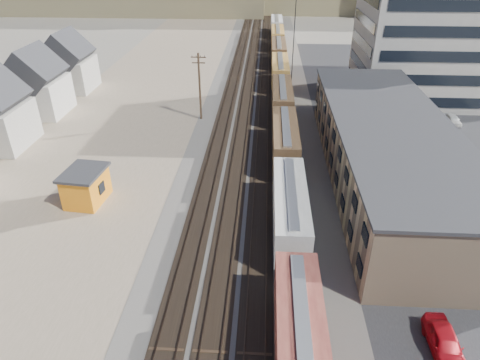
# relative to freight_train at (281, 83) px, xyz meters

# --- Properties ---
(ground) EXTENTS (300.00, 300.00, 0.00)m
(ground) POSITION_rel_freight_train_xyz_m (-3.80, -51.92, -2.79)
(ground) COLOR #6B6356
(ground) RESTS_ON ground
(ballast_bed) EXTENTS (18.00, 200.00, 0.06)m
(ballast_bed) POSITION_rel_freight_train_xyz_m (-3.80, -1.92, -2.76)
(ballast_bed) COLOR #4C4742
(ballast_bed) RESTS_ON ground
(dirt_yard) EXTENTS (24.00, 180.00, 0.03)m
(dirt_yard) POSITION_rel_freight_train_xyz_m (-23.80, -11.92, -2.78)
(dirt_yard) COLOR #7C6E55
(dirt_yard) RESTS_ON ground
(asphalt_lot) EXTENTS (26.00, 120.00, 0.04)m
(asphalt_lot) POSITION_rel_freight_train_xyz_m (18.20, -16.92, -2.77)
(asphalt_lot) COLOR #232326
(asphalt_lot) RESTS_ON ground
(rail_tracks) EXTENTS (11.40, 200.00, 0.24)m
(rail_tracks) POSITION_rel_freight_train_xyz_m (-4.35, -1.92, -2.68)
(rail_tracks) COLOR black
(rail_tracks) RESTS_ON ground
(freight_train) EXTENTS (3.00, 119.74, 4.46)m
(freight_train) POSITION_rel_freight_train_xyz_m (0.00, 0.00, 0.00)
(freight_train) COLOR black
(freight_train) RESTS_ON ground
(warehouse) EXTENTS (12.40, 40.40, 7.25)m
(warehouse) POSITION_rel_freight_train_xyz_m (11.18, -26.92, 0.86)
(warehouse) COLOR tan
(warehouse) RESTS_ON ground
(office_tower) EXTENTS (22.60, 18.60, 18.45)m
(office_tower) POSITION_rel_freight_train_xyz_m (24.15, 3.03, 6.47)
(office_tower) COLOR #9E998E
(office_tower) RESTS_ON ground
(utility_pole_north) EXTENTS (2.20, 0.32, 10.00)m
(utility_pole_north) POSITION_rel_freight_train_xyz_m (-12.30, -9.92, 2.50)
(utility_pole_north) COLOR #382619
(utility_pole_north) RESTS_ON ground
(radio_mast) EXTENTS (1.20, 0.16, 18.00)m
(radio_mast) POSITION_rel_freight_train_xyz_m (2.20, 8.08, 6.33)
(radio_mast) COLOR black
(radio_mast) RESTS_ON ground
(maintenance_shed) EXTENTS (4.34, 5.34, 3.64)m
(maintenance_shed) POSITION_rel_freight_train_xyz_m (-20.97, -33.79, -0.93)
(maintenance_shed) COLOR orange
(maintenance_shed) RESTS_ON ground
(parked_car_red) EXTENTS (1.96, 4.82, 1.64)m
(parked_car_red) POSITION_rel_freight_train_xyz_m (9.94, -50.82, -1.97)
(parked_car_red) COLOR #B1101B
(parked_car_red) RESTS_ON ground
(parked_car_blue) EXTENTS (6.46, 5.30, 1.64)m
(parked_car_blue) POSITION_rel_freight_train_xyz_m (17.05, -12.25, -1.97)
(parked_car_blue) COLOR navy
(parked_car_blue) RESTS_ON ground
(parked_car_far) EXTENTS (1.79, 4.07, 1.36)m
(parked_car_far) POSITION_rel_freight_train_xyz_m (25.36, -9.62, -2.11)
(parked_car_far) COLOR silver
(parked_car_far) RESTS_ON ground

